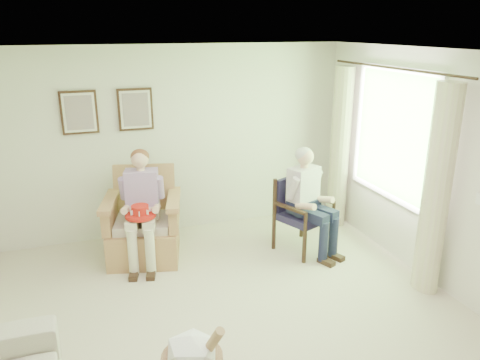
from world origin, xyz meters
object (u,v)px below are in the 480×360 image
Objects in this scene: wood_armchair at (301,210)px; person_wicker at (143,200)px; wicker_armchair at (144,230)px; red_hat at (140,213)px; person_dark at (307,195)px.

person_wicker is at bearing 149.70° from wood_armchair.
wicker_armchair is 3.18× the size of red_hat.
person_dark is at bearing -6.00° from red_hat.
wicker_armchair is at bearing 103.90° from person_wicker.
wood_armchair is 0.70× the size of person_dark.
person_wicker is at bearing 145.33° from person_dark.
wicker_armchair is 2.12m from person_dark.
wicker_armchair is at bearing 79.68° from red_hat.
red_hat is at bearing 155.27° from wood_armchair.
person_wicker is 0.22m from red_hat.
red_hat is at bearing 150.94° from person_dark.
person_wicker is 3.92× the size of red_hat.
person_wicker is at bearing -76.10° from wicker_armchair.
wood_armchair is 2.08m from red_hat.
person_dark is (2.00, -0.56, 0.43)m from wicker_armchair.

